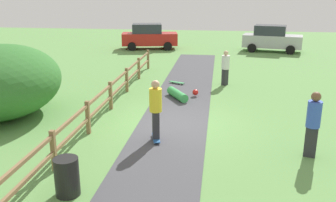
{
  "coord_description": "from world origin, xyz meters",
  "views": [
    {
      "loc": [
        1.5,
        -12.11,
        4.53
      ],
      "look_at": [
        -0.1,
        -0.6,
        1.0
      ],
      "focal_mm": 39.88,
      "sensor_mm": 36.0,
      "label": 1
    }
  ],
  "objects_px": {
    "skateboard_loose": "(177,82)",
    "parked_car_silver": "(272,38)",
    "trash_bin": "(67,177)",
    "skater_riding": "(156,107)",
    "bush_large": "(1,81)",
    "skater_fallen": "(179,94)",
    "bystander_blue": "(313,121)",
    "bystander_white": "(225,66)",
    "parked_car_red": "(149,36)"
  },
  "relations": [
    {
      "from": "parked_car_red",
      "to": "trash_bin",
      "type": "bearing_deg",
      "value": -84.31
    },
    {
      "from": "trash_bin",
      "to": "skateboard_loose",
      "type": "bearing_deg",
      "value": 83.03
    },
    {
      "from": "bush_large",
      "to": "parked_car_silver",
      "type": "xyz_separation_m",
      "value": [
        11.53,
        16.37,
        -0.35
      ]
    },
    {
      "from": "bush_large",
      "to": "skater_fallen",
      "type": "xyz_separation_m",
      "value": [
        6.11,
        3.11,
        -1.11
      ]
    },
    {
      "from": "bystander_white",
      "to": "parked_car_silver",
      "type": "height_order",
      "value": "parked_car_silver"
    },
    {
      "from": "trash_bin",
      "to": "skater_riding",
      "type": "relative_size",
      "value": 0.47
    },
    {
      "from": "skateboard_loose",
      "to": "parked_car_red",
      "type": "height_order",
      "value": "parked_car_red"
    },
    {
      "from": "skater_riding",
      "to": "bystander_white",
      "type": "height_order",
      "value": "skater_riding"
    },
    {
      "from": "skater_fallen",
      "to": "parked_car_silver",
      "type": "distance_m",
      "value": 14.35
    },
    {
      "from": "skater_fallen",
      "to": "skateboard_loose",
      "type": "bearing_deg",
      "value": 98.58
    },
    {
      "from": "skateboard_loose",
      "to": "bystander_white",
      "type": "relative_size",
      "value": 0.48
    },
    {
      "from": "trash_bin",
      "to": "skater_fallen",
      "type": "distance_m",
      "value": 8.18
    },
    {
      "from": "skater_fallen",
      "to": "bystander_blue",
      "type": "relative_size",
      "value": 0.77
    },
    {
      "from": "skater_fallen",
      "to": "bystander_white",
      "type": "distance_m",
      "value": 3.38
    },
    {
      "from": "bush_large",
      "to": "bystander_blue",
      "type": "distance_m",
      "value": 10.56
    },
    {
      "from": "skater_riding",
      "to": "skateboard_loose",
      "type": "bearing_deg",
      "value": 91.4
    },
    {
      "from": "bystander_blue",
      "to": "parked_car_silver",
      "type": "bearing_deg",
      "value": 86.36
    },
    {
      "from": "trash_bin",
      "to": "bystander_blue",
      "type": "distance_m",
      "value": 6.6
    },
    {
      "from": "parked_car_silver",
      "to": "parked_car_red",
      "type": "bearing_deg",
      "value": -179.88
    },
    {
      "from": "skater_fallen",
      "to": "bystander_white",
      "type": "xyz_separation_m",
      "value": [
        1.95,
        2.67,
        0.72
      ]
    },
    {
      "from": "skater_riding",
      "to": "skateboard_loose",
      "type": "relative_size",
      "value": 2.36
    },
    {
      "from": "skater_fallen",
      "to": "bystander_blue",
      "type": "distance_m",
      "value": 6.72
    },
    {
      "from": "skateboard_loose",
      "to": "parked_car_silver",
      "type": "distance_m",
      "value": 12.26
    },
    {
      "from": "bush_large",
      "to": "parked_car_red",
      "type": "bearing_deg",
      "value": 81.91
    },
    {
      "from": "skater_fallen",
      "to": "parked_car_red",
      "type": "bearing_deg",
      "value": 105.94
    },
    {
      "from": "trash_bin",
      "to": "skater_riding",
      "type": "distance_m",
      "value": 3.74
    },
    {
      "from": "skater_riding",
      "to": "bystander_white",
      "type": "distance_m",
      "value": 7.61
    },
    {
      "from": "bystander_white",
      "to": "skater_fallen",
      "type": "bearing_deg",
      "value": -126.19
    },
    {
      "from": "parked_car_silver",
      "to": "parked_car_red",
      "type": "xyz_separation_m",
      "value": [
        -9.21,
        -0.02,
        0.0
      ]
    },
    {
      "from": "skater_fallen",
      "to": "parked_car_red",
      "type": "height_order",
      "value": "parked_car_red"
    },
    {
      "from": "bystander_white",
      "to": "parked_car_red",
      "type": "relative_size",
      "value": 0.38
    },
    {
      "from": "bush_large",
      "to": "parked_car_silver",
      "type": "distance_m",
      "value": 20.03
    },
    {
      "from": "skater_fallen",
      "to": "skateboard_loose",
      "type": "distance_m",
      "value": 2.53
    },
    {
      "from": "skater_fallen",
      "to": "parked_car_red",
      "type": "distance_m",
      "value": 13.8
    },
    {
      "from": "skater_riding",
      "to": "parked_car_silver",
      "type": "xyz_separation_m",
      "value": [
        5.63,
        17.9,
        -0.13
      ]
    },
    {
      "from": "skateboard_loose",
      "to": "skater_fallen",
      "type": "bearing_deg",
      "value": -81.42
    },
    {
      "from": "skateboard_loose",
      "to": "bystander_blue",
      "type": "xyz_separation_m",
      "value": [
        4.63,
        -7.64,
        0.96
      ]
    },
    {
      "from": "skater_riding",
      "to": "parked_car_red",
      "type": "distance_m",
      "value": 18.23
    },
    {
      "from": "bush_large",
      "to": "skateboard_loose",
      "type": "height_order",
      "value": "bush_large"
    },
    {
      "from": "skateboard_loose",
      "to": "parked_car_silver",
      "type": "relative_size",
      "value": 0.18
    },
    {
      "from": "skater_fallen",
      "to": "skateboard_loose",
      "type": "height_order",
      "value": "skater_fallen"
    },
    {
      "from": "bystander_blue",
      "to": "skater_fallen",
      "type": "bearing_deg",
      "value": 129.59
    },
    {
      "from": "bush_large",
      "to": "parked_car_silver",
      "type": "bearing_deg",
      "value": 54.85
    },
    {
      "from": "bystander_blue",
      "to": "trash_bin",
      "type": "bearing_deg",
      "value": -154.12
    },
    {
      "from": "bush_large",
      "to": "bystander_blue",
      "type": "relative_size",
      "value": 2.62
    },
    {
      "from": "skateboard_loose",
      "to": "bystander_blue",
      "type": "relative_size",
      "value": 0.43
    },
    {
      "from": "trash_bin",
      "to": "parked_car_silver",
      "type": "distance_m",
      "value": 22.43
    },
    {
      "from": "skater_riding",
      "to": "bystander_blue",
      "type": "distance_m",
      "value": 4.48
    },
    {
      "from": "parked_car_silver",
      "to": "bystander_white",
      "type": "bearing_deg",
      "value": -108.14
    },
    {
      "from": "skater_riding",
      "to": "bystander_blue",
      "type": "xyz_separation_m",
      "value": [
        4.45,
        -0.51,
        -0.04
      ]
    }
  ]
}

